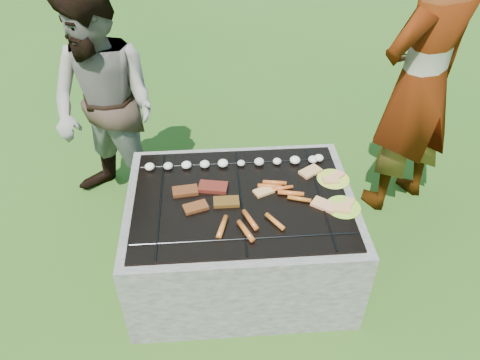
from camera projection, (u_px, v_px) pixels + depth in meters
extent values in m
plane|color=#1E4511|center=(241.00, 268.00, 3.03)|extent=(60.00, 60.00, 0.00)
cube|color=#A89E95|center=(236.00, 192.00, 3.16)|extent=(1.30, 0.18, 0.60)
cube|color=gray|center=(246.00, 291.00, 2.52)|extent=(1.30, 0.18, 0.60)
cube|color=gray|center=(148.00, 241.00, 2.81)|extent=(0.18, 0.64, 0.60)
cube|color=#9F968D|center=(331.00, 231.00, 2.87)|extent=(0.18, 0.64, 0.60)
cube|color=black|center=(241.00, 243.00, 2.88)|extent=(0.94, 0.64, 0.48)
sphere|color=#FF5914|center=(241.00, 217.00, 2.74)|extent=(0.10, 0.10, 0.10)
cube|color=black|center=(241.00, 198.00, 2.65)|extent=(1.20, 0.90, 0.01)
cylinder|color=black|center=(161.00, 202.00, 2.62)|extent=(0.01, 0.88, 0.01)
cylinder|color=black|center=(241.00, 198.00, 2.64)|extent=(0.01, 0.88, 0.01)
cylinder|color=black|center=(319.00, 194.00, 2.67)|extent=(0.01, 0.88, 0.01)
cylinder|color=black|center=(245.00, 239.00, 2.40)|extent=(1.18, 0.01, 0.01)
cylinder|color=black|center=(237.00, 163.00, 2.89)|extent=(1.18, 0.01, 0.01)
ellipsoid|color=white|center=(150.00, 167.00, 2.83)|extent=(0.06, 0.06, 0.04)
ellipsoid|color=beige|center=(168.00, 166.00, 2.83)|extent=(0.06, 0.06, 0.04)
ellipsoid|color=#F3E6CE|center=(186.00, 165.00, 2.84)|extent=(0.06, 0.06, 0.04)
ellipsoid|color=beige|center=(205.00, 164.00, 2.85)|extent=(0.06, 0.06, 0.04)
ellipsoid|color=white|center=(223.00, 163.00, 2.85)|extent=(0.06, 0.06, 0.04)
ellipsoid|color=beige|center=(241.00, 163.00, 2.86)|extent=(0.05, 0.05, 0.03)
ellipsoid|color=beige|center=(259.00, 162.00, 2.87)|extent=(0.06, 0.06, 0.04)
ellipsoid|color=silver|center=(277.00, 161.00, 2.87)|extent=(0.05, 0.05, 0.04)
ellipsoid|color=white|center=(295.00, 160.00, 2.88)|extent=(0.06, 0.06, 0.04)
ellipsoid|color=beige|center=(313.00, 159.00, 2.89)|extent=(0.06, 0.06, 0.04)
ellipsoid|color=beige|center=(319.00, 158.00, 2.90)|extent=(0.06, 0.06, 0.04)
cube|color=#90431A|center=(185.00, 191.00, 2.67)|extent=(0.15, 0.10, 0.02)
cube|color=maroon|center=(213.00, 187.00, 2.69)|extent=(0.18, 0.12, 0.02)
cube|color=#9E4E1C|center=(196.00, 207.00, 2.57)|extent=(0.15, 0.11, 0.02)
cube|color=brown|center=(226.00, 202.00, 2.60)|extent=(0.14, 0.08, 0.02)
cylinder|color=#E75B26|center=(275.00, 183.00, 2.72)|extent=(0.14, 0.05, 0.03)
cylinder|color=#F04E27|center=(283.00, 188.00, 2.69)|extent=(0.12, 0.04, 0.02)
cylinder|color=#E35425|center=(291.00, 193.00, 2.65)|extent=(0.15, 0.06, 0.03)
cylinder|color=orange|center=(299.00, 199.00, 2.62)|extent=(0.13, 0.06, 0.02)
cylinder|color=orange|center=(250.00, 220.00, 2.48)|extent=(0.08, 0.15, 0.03)
cylinder|color=orange|center=(275.00, 222.00, 2.47)|extent=(0.10, 0.13, 0.03)
cylinder|color=#C66320|center=(222.00, 227.00, 2.44)|extent=(0.07, 0.16, 0.03)
cylinder|color=#D04D22|center=(246.00, 231.00, 2.42)|extent=(0.09, 0.16, 0.03)
cylinder|color=#E75B26|center=(270.00, 186.00, 2.70)|extent=(0.14, 0.05, 0.03)
cube|color=tan|center=(264.00, 191.00, 2.67)|extent=(0.13, 0.11, 0.02)
cube|color=#F4C07D|center=(324.00, 205.00, 2.58)|extent=(0.15, 0.14, 0.02)
cube|color=#EEBE79|center=(310.00, 171.00, 2.81)|extent=(0.15, 0.14, 0.02)
cylinder|color=yellow|center=(333.00, 180.00, 2.78)|extent=(0.25, 0.25, 0.01)
cube|color=#FCB980|center=(331.00, 180.00, 2.75)|extent=(0.09, 0.06, 0.02)
cube|color=#F7B27E|center=(337.00, 175.00, 2.78)|extent=(0.10, 0.09, 0.01)
cylinder|color=#D0F43A|center=(343.00, 208.00, 2.59)|extent=(0.26, 0.26, 0.01)
cube|color=#D8B76E|center=(341.00, 208.00, 2.56)|extent=(0.11, 0.09, 0.02)
cube|color=#E0BE72|center=(348.00, 203.00, 2.59)|extent=(0.09, 0.10, 0.01)
imported|color=#A19586|center=(421.00, 84.00, 2.97)|extent=(0.83, 0.72, 1.91)
imported|color=gray|center=(105.00, 109.00, 3.03)|extent=(0.98, 0.92, 1.59)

